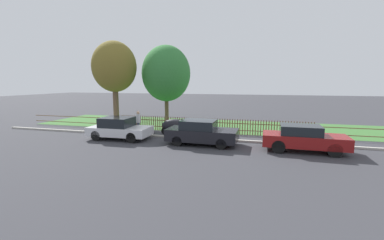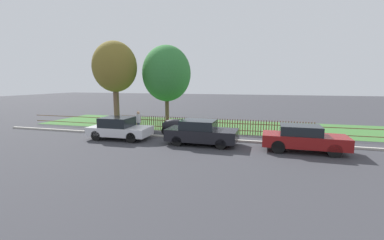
{
  "view_description": "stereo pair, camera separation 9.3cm",
  "coord_description": "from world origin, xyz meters",
  "px_view_note": "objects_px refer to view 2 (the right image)",
  "views": [
    {
      "loc": [
        3.47,
        -15.12,
        3.54
      ],
      "look_at": [
        -0.83,
        0.79,
        1.1
      ],
      "focal_mm": 24.0,
      "sensor_mm": 36.0,
      "label": 1
    },
    {
      "loc": [
        3.56,
        -15.1,
        3.54
      ],
      "look_at": [
        -0.83,
        0.79,
        1.1
      ],
      "focal_mm": 24.0,
      "sensor_mm": 36.0,
      "label": 2
    }
  ],
  "objects_px": {
    "parked_car_black_saloon": "(201,132)",
    "pedestrian_near_fence": "(138,121)",
    "tree_nearest_kerb": "(115,67)",
    "tree_behind_motorcycle": "(167,74)",
    "covered_motorcycle": "(176,126)",
    "parked_car_silver_hatchback": "(119,128)",
    "parked_car_navy_estate": "(303,138)"
  },
  "relations": [
    {
      "from": "parked_car_black_saloon",
      "to": "pedestrian_near_fence",
      "type": "distance_m",
      "value": 5.29
    },
    {
      "from": "tree_nearest_kerb",
      "to": "pedestrian_near_fence",
      "type": "xyz_separation_m",
      "value": [
        3.46,
        -2.88,
        -3.86
      ]
    },
    {
      "from": "tree_behind_motorcycle",
      "to": "pedestrian_near_fence",
      "type": "xyz_separation_m",
      "value": [
        -0.22,
        -4.96,
        -3.38
      ]
    },
    {
      "from": "covered_motorcycle",
      "to": "tree_behind_motorcycle",
      "type": "height_order",
      "value": "tree_behind_motorcycle"
    },
    {
      "from": "parked_car_silver_hatchback",
      "to": "covered_motorcycle",
      "type": "bearing_deg",
      "value": 31.45
    },
    {
      "from": "parked_car_silver_hatchback",
      "to": "tree_behind_motorcycle",
      "type": "distance_m",
      "value": 7.76
    },
    {
      "from": "parked_car_navy_estate",
      "to": "parked_car_silver_hatchback",
      "type": "bearing_deg",
      "value": -179.61
    },
    {
      "from": "covered_motorcycle",
      "to": "pedestrian_near_fence",
      "type": "distance_m",
      "value": 2.74
    },
    {
      "from": "parked_car_silver_hatchback",
      "to": "tree_nearest_kerb",
      "type": "relative_size",
      "value": 0.56
    },
    {
      "from": "parked_car_navy_estate",
      "to": "pedestrian_near_fence",
      "type": "bearing_deg",
      "value": 169.95
    },
    {
      "from": "tree_behind_motorcycle",
      "to": "pedestrian_near_fence",
      "type": "bearing_deg",
      "value": -92.53
    },
    {
      "from": "tree_nearest_kerb",
      "to": "pedestrian_near_fence",
      "type": "relative_size",
      "value": 4.36
    },
    {
      "from": "parked_car_navy_estate",
      "to": "tree_nearest_kerb",
      "type": "relative_size",
      "value": 0.6
    },
    {
      "from": "parked_car_navy_estate",
      "to": "tree_behind_motorcycle",
      "type": "bearing_deg",
      "value": 146.41
    },
    {
      "from": "parked_car_black_saloon",
      "to": "tree_nearest_kerb",
      "type": "height_order",
      "value": "tree_nearest_kerb"
    },
    {
      "from": "tree_behind_motorcycle",
      "to": "covered_motorcycle",
      "type": "bearing_deg",
      "value": -62.76
    },
    {
      "from": "parked_car_silver_hatchback",
      "to": "pedestrian_near_fence",
      "type": "relative_size",
      "value": 2.44
    },
    {
      "from": "tree_behind_motorcycle",
      "to": "parked_car_navy_estate",
      "type": "bearing_deg",
      "value": -34.8
    },
    {
      "from": "covered_motorcycle",
      "to": "pedestrian_near_fence",
      "type": "height_order",
      "value": "pedestrian_near_fence"
    },
    {
      "from": "parked_car_navy_estate",
      "to": "covered_motorcycle",
      "type": "height_order",
      "value": "parked_car_navy_estate"
    },
    {
      "from": "parked_car_silver_hatchback",
      "to": "parked_car_navy_estate",
      "type": "bearing_deg",
      "value": -2.03
    },
    {
      "from": "tree_nearest_kerb",
      "to": "pedestrian_near_fence",
      "type": "distance_m",
      "value": 5.93
    },
    {
      "from": "parked_car_silver_hatchback",
      "to": "pedestrian_near_fence",
      "type": "xyz_separation_m",
      "value": [
        0.36,
        1.9,
        0.2
      ]
    },
    {
      "from": "parked_car_navy_estate",
      "to": "tree_behind_motorcycle",
      "type": "distance_m",
      "value": 12.79
    },
    {
      "from": "parked_car_black_saloon",
      "to": "pedestrian_near_fence",
      "type": "relative_size",
      "value": 2.56
    },
    {
      "from": "tree_nearest_kerb",
      "to": "tree_behind_motorcycle",
      "type": "xyz_separation_m",
      "value": [
        3.68,
        2.08,
        -0.48
      ]
    },
    {
      "from": "pedestrian_near_fence",
      "to": "parked_car_navy_estate",
      "type": "bearing_deg",
      "value": -118.82
    },
    {
      "from": "parked_car_navy_estate",
      "to": "pedestrian_near_fence",
      "type": "distance_m",
      "value": 10.51
    },
    {
      "from": "parked_car_black_saloon",
      "to": "tree_behind_motorcycle",
      "type": "bearing_deg",
      "value": 125.23
    },
    {
      "from": "parked_car_black_saloon",
      "to": "parked_car_navy_estate",
      "type": "bearing_deg",
      "value": -0.23
    },
    {
      "from": "parked_car_black_saloon",
      "to": "covered_motorcycle",
      "type": "height_order",
      "value": "parked_car_black_saloon"
    },
    {
      "from": "tree_behind_motorcycle",
      "to": "parked_car_black_saloon",
      "type": "bearing_deg",
      "value": -55.72
    }
  ]
}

